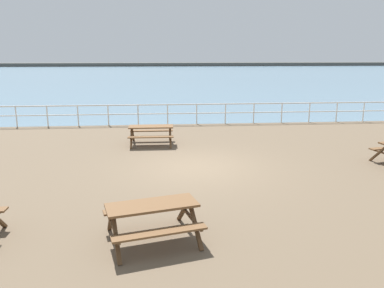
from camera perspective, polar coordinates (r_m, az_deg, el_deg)
name	(u,v)px	position (r m, az deg, el deg)	size (l,w,h in m)	color
ground_plane	(197,170)	(12.65, 0.72, -3.91)	(30.00, 24.00, 0.20)	brown
sea_band	(166,75)	(64.87, -3.99, 10.28)	(142.00, 90.00, 0.01)	slate
distant_shoreline	(162,66)	(107.83, -4.45, 11.58)	(142.00, 6.00, 1.80)	#4C4C47
seaward_railing	(182,110)	(20.02, -1.49, 5.05)	(23.07, 0.07, 1.08)	white
picnic_table_near_left	(151,131)	(15.67, -6.16, 2.02)	(1.82, 1.56, 0.80)	brown
picnic_table_near_right	(152,213)	(7.75, -5.98, -10.23)	(2.11, 1.90, 0.80)	brown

